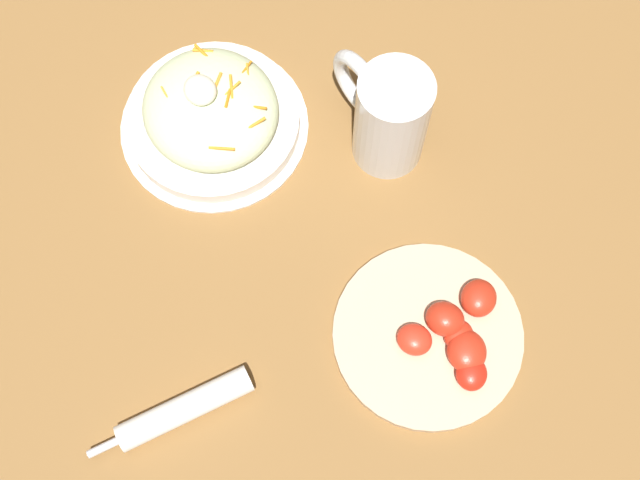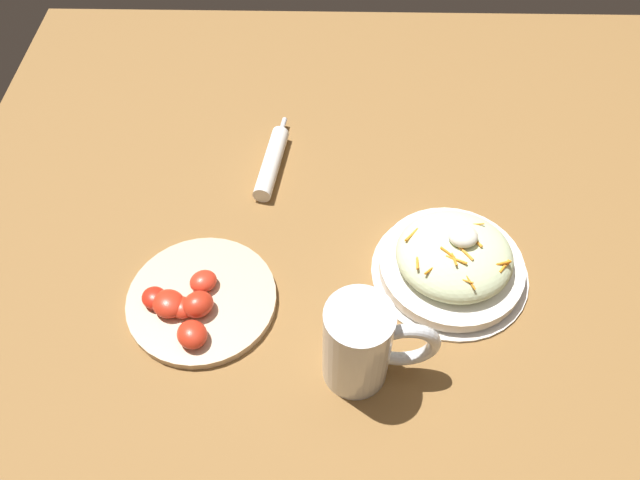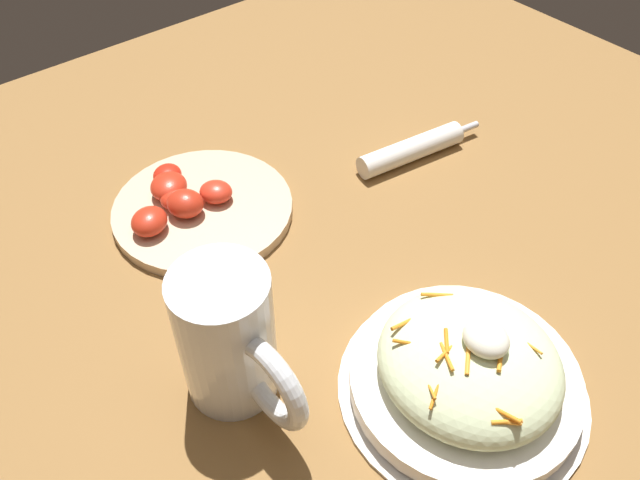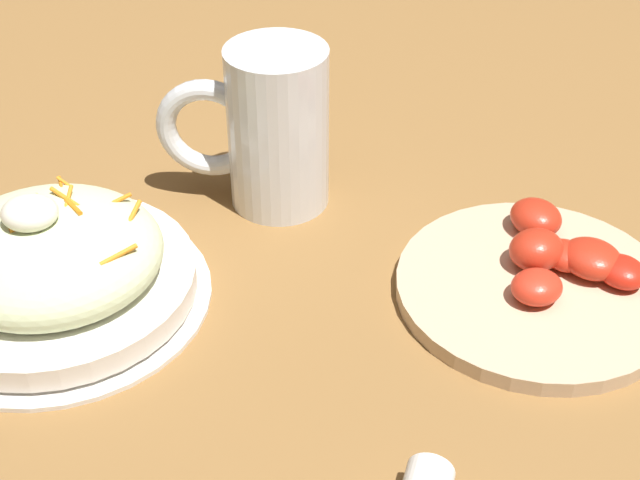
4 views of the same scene
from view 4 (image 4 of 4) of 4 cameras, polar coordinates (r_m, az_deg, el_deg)
name	(u,v)px [view 4 (image 4 of 4)]	position (r m, az deg, el deg)	size (l,w,h in m)	color
ground_plane	(188,296)	(0.72, -8.29, -3.48)	(1.43, 1.43, 0.00)	olive
salad_plate	(53,267)	(0.72, -16.37, -1.64)	(0.24, 0.24, 0.10)	white
beer_mug	(273,137)	(0.79, -2.99, 6.48)	(0.15, 0.09, 0.15)	white
tomato_plate	(542,279)	(0.73, 13.75, -2.37)	(0.22, 0.22, 0.04)	#D1B28E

